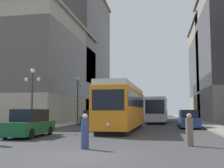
% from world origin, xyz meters
% --- Properties ---
extents(ground_plane, '(200.00, 200.00, 0.00)m').
position_xyz_m(ground_plane, '(0.00, 0.00, 0.00)').
color(ground_plane, '#38383A').
extents(sidewalk_left, '(2.55, 120.00, 0.15)m').
position_xyz_m(sidewalk_left, '(-8.24, 40.00, 0.07)').
color(sidewalk_left, gray).
rests_on(sidewalk_left, ground).
extents(sidewalk_right, '(2.55, 120.00, 0.15)m').
position_xyz_m(sidewalk_right, '(8.24, 40.00, 0.07)').
color(sidewalk_right, gray).
rests_on(sidewalk_right, ground).
extents(streetcar, '(2.92, 13.07, 3.89)m').
position_xyz_m(streetcar, '(-0.32, 14.07, 2.10)').
color(streetcar, black).
rests_on(streetcar, ground).
extents(transit_bus, '(3.05, 12.53, 3.45)m').
position_xyz_m(transit_bus, '(2.51, 29.72, 1.95)').
color(transit_bus, black).
rests_on(transit_bus, ground).
extents(parked_car_left_near, '(1.95, 4.86, 1.82)m').
position_xyz_m(parked_car_left_near, '(-5.67, 6.96, 0.84)').
color(parked_car_left_near, black).
rests_on(parked_car_left_near, ground).
extents(parked_car_left_mid, '(1.99, 4.95, 1.82)m').
position_xyz_m(parked_car_left_mid, '(-5.67, 33.26, 0.84)').
color(parked_car_left_mid, black).
rests_on(parked_car_left_mid, ground).
extents(parked_car_right_far, '(1.93, 5.01, 1.82)m').
position_xyz_m(parked_car_right_far, '(5.67, 18.19, 0.84)').
color(parked_car_right_far, black).
rests_on(parked_car_right_far, ground).
extents(parked_car_left_far, '(1.96, 4.93, 1.82)m').
position_xyz_m(parked_car_left_far, '(-5.67, 24.18, 0.84)').
color(parked_car_left_far, black).
rests_on(parked_car_left_far, ground).
extents(pedestrian_crossing_near, '(0.36, 0.36, 1.59)m').
position_xyz_m(pedestrian_crossing_near, '(4.35, 3.76, 0.74)').
color(pedestrian_crossing_near, '#6B5B4C').
rests_on(pedestrian_crossing_near, ground).
extents(pedestrian_crossing_far, '(0.36, 0.36, 1.59)m').
position_xyz_m(pedestrian_crossing_far, '(-0.42, 1.85, 0.74)').
color(pedestrian_crossing_far, navy).
rests_on(pedestrian_crossing_far, ground).
extents(lamp_post_left_near, '(1.41, 0.36, 5.09)m').
position_xyz_m(lamp_post_left_near, '(-7.57, 11.09, 3.52)').
color(lamp_post_left_near, '#333338').
rests_on(lamp_post_left_near, sidewalk_left).
extents(lamp_post_left_far, '(1.41, 0.36, 5.90)m').
position_xyz_m(lamp_post_left_far, '(-7.57, 24.02, 3.99)').
color(lamp_post_left_far, '#333338').
rests_on(lamp_post_left_far, sidewalk_left).
extents(building_left_corner, '(12.32, 22.86, 27.35)m').
position_xyz_m(building_left_corner, '(-15.38, 46.29, 14.09)').
color(building_left_corner, slate).
rests_on(building_left_corner, ground).
extents(building_left_midblock, '(12.65, 23.74, 15.72)m').
position_xyz_m(building_left_midblock, '(-15.55, 30.47, 8.06)').
color(building_left_midblock, '#B2A893').
rests_on(building_left_midblock, ground).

